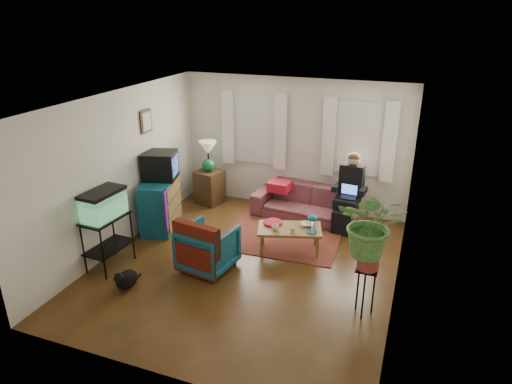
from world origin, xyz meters
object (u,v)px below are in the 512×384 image
at_px(dresser, 160,204).
at_px(armchair, 208,246).
at_px(side_table, 209,187).
at_px(sofa, 309,198).
at_px(coffee_table, 289,239).
at_px(aquarium_stand, 109,242).
at_px(plant_stand, 365,291).

bearing_deg(dresser, armchair, -50.52).
height_order(side_table, armchair, armchair).
relative_size(sofa, armchair, 2.75).
xyz_separation_m(dresser, armchair, (1.45, -0.99, -0.08)).
bearing_deg(armchair, coffee_table, -127.78).
distance_m(sofa, coffee_table, 1.39).
relative_size(sofa, dresser, 2.07).
bearing_deg(aquarium_stand, sofa, 53.01).
bearing_deg(sofa, aquarium_stand, -125.54).
bearing_deg(sofa, armchair, -107.73).
height_order(side_table, plant_stand, plant_stand).
xyz_separation_m(side_table, dresser, (-0.34, -1.34, 0.11)).
bearing_deg(armchair, aquarium_stand, 28.23).
bearing_deg(plant_stand, dresser, 161.09).
xyz_separation_m(coffee_table, plant_stand, (1.41, -1.29, 0.14)).
distance_m(sofa, armchair, 2.53).
relative_size(aquarium_stand, coffee_table, 0.82).
bearing_deg(sofa, plant_stand, -56.15).
height_order(sofa, side_table, sofa).
distance_m(coffee_table, plant_stand, 1.92).
distance_m(side_table, aquarium_stand, 2.86).
distance_m(sofa, side_table, 2.12).
height_order(armchair, coffee_table, armchair).
distance_m(aquarium_stand, plant_stand, 3.90).
bearing_deg(armchair, sofa, -103.90).
height_order(side_table, dresser, dresser).
height_order(aquarium_stand, coffee_table, aquarium_stand).
distance_m(dresser, armchair, 1.76).
bearing_deg(armchair, dresser, -24.98).
xyz_separation_m(dresser, coffee_table, (2.48, -0.04, -0.25)).
xyz_separation_m(aquarium_stand, armchair, (1.46, 0.50, -0.04)).
relative_size(dresser, plant_stand, 1.46).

